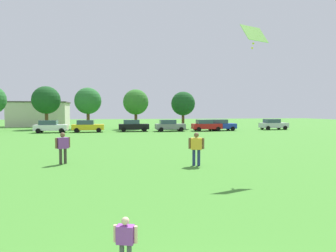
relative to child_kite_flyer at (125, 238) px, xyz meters
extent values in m
plane|color=#42842D|center=(0.30, 27.10, -0.57)|extent=(160.00, 160.00, 0.00)
cube|color=purple|center=(0.00, 0.00, 0.07)|extent=(0.35, 0.27, 0.33)
cylinder|color=beige|center=(-0.18, 0.06, 0.08)|extent=(0.07, 0.07, 0.31)
cylinder|color=beige|center=(0.18, -0.06, 0.08)|extent=(0.07, 0.07, 0.31)
sphere|color=beige|center=(0.00, 0.00, 0.32)|extent=(0.15, 0.15, 0.15)
cylinder|color=navy|center=(4.18, 9.42, -0.14)|extent=(0.16, 0.16, 0.86)
cylinder|color=navy|center=(3.93, 9.51, -0.14)|extent=(0.16, 0.16, 0.86)
cube|color=yellow|center=(4.06, 9.47, 0.60)|extent=(0.65, 0.49, 0.61)
cylinder|color=brown|center=(4.39, 9.35, 0.62)|extent=(0.13, 0.13, 0.57)
cylinder|color=brown|center=(3.72, 9.58, 0.62)|extent=(0.13, 0.13, 0.57)
sphere|color=brown|center=(4.06, 9.47, 1.06)|extent=(0.27, 0.27, 0.27)
cylinder|color=#3F3833|center=(-2.87, 11.35, -0.14)|extent=(0.16, 0.16, 0.85)
cylinder|color=#3F3833|center=(-3.09, 11.22, -0.14)|extent=(0.16, 0.16, 0.85)
cube|color=purple|center=(-2.98, 11.29, 0.58)|extent=(0.65, 0.56, 0.60)
cylinder|color=brown|center=(-2.68, 11.47, 0.60)|extent=(0.12, 0.12, 0.56)
cylinder|color=brown|center=(-3.28, 11.11, 0.60)|extent=(0.12, 0.12, 0.56)
sphere|color=brown|center=(-2.98, 11.29, 1.03)|extent=(0.26, 0.26, 0.26)
cube|color=#8CD859|center=(6.49, 7.96, 6.06)|extent=(1.47, 1.03, 0.85)
sphere|color=yellow|center=(6.49, 7.96, 5.81)|extent=(0.10, 0.10, 0.10)
sphere|color=yellow|center=(6.44, 7.96, 5.59)|extent=(0.10, 0.10, 0.10)
sphere|color=yellow|center=(6.39, 7.96, 5.37)|extent=(0.10, 0.10, 0.10)
cube|color=white|center=(-8.69, 36.23, 0.13)|extent=(4.30, 1.80, 0.76)
cube|color=#334756|center=(-9.03, 36.23, 0.81)|extent=(2.24, 1.58, 0.60)
cylinder|color=black|center=(-7.23, 37.13, -0.25)|extent=(0.64, 0.22, 0.64)
cylinder|color=black|center=(-7.23, 35.33, -0.25)|extent=(0.64, 0.22, 0.64)
cylinder|color=black|center=(-10.15, 37.13, -0.25)|extent=(0.64, 0.22, 0.64)
cylinder|color=black|center=(-10.15, 35.33, -0.25)|extent=(0.64, 0.22, 0.64)
cube|color=yellow|center=(-3.84, 36.38, 0.13)|extent=(4.30, 1.80, 0.76)
cube|color=#334756|center=(-4.18, 36.38, 0.81)|extent=(2.24, 1.58, 0.60)
cylinder|color=black|center=(-2.37, 37.28, -0.25)|extent=(0.64, 0.22, 0.64)
cylinder|color=black|center=(-2.37, 35.48, -0.25)|extent=(0.64, 0.22, 0.64)
cylinder|color=black|center=(-5.30, 37.28, -0.25)|extent=(0.64, 0.22, 0.64)
cylinder|color=black|center=(-5.30, 35.48, -0.25)|extent=(0.64, 0.22, 0.64)
cube|color=black|center=(2.51, 36.69, 0.13)|extent=(4.30, 1.80, 0.76)
cube|color=#334756|center=(2.16, 36.69, 0.81)|extent=(2.24, 1.58, 0.60)
cylinder|color=black|center=(3.97, 37.59, -0.25)|extent=(0.64, 0.22, 0.64)
cylinder|color=black|center=(3.97, 35.79, -0.25)|extent=(0.64, 0.22, 0.64)
cylinder|color=black|center=(1.05, 37.59, -0.25)|extent=(0.64, 0.22, 0.64)
cylinder|color=black|center=(1.05, 35.79, -0.25)|extent=(0.64, 0.22, 0.64)
cube|color=slate|center=(7.75, 36.06, 0.13)|extent=(4.30, 1.80, 0.76)
cube|color=#334756|center=(7.40, 36.06, 0.81)|extent=(2.24, 1.58, 0.60)
cylinder|color=black|center=(9.21, 36.96, -0.25)|extent=(0.64, 0.22, 0.64)
cylinder|color=black|center=(9.21, 35.16, -0.25)|extent=(0.64, 0.22, 0.64)
cylinder|color=black|center=(6.29, 36.96, -0.25)|extent=(0.64, 0.22, 0.64)
cylinder|color=black|center=(6.29, 35.16, -0.25)|extent=(0.64, 0.22, 0.64)
cube|color=red|center=(13.20, 35.75, 0.13)|extent=(4.30, 1.80, 0.76)
cube|color=#334756|center=(12.85, 35.75, 0.81)|extent=(2.24, 1.58, 0.60)
cylinder|color=black|center=(14.66, 36.65, -0.25)|extent=(0.64, 0.22, 0.64)
cylinder|color=black|center=(14.66, 34.85, -0.25)|extent=(0.64, 0.22, 0.64)
cylinder|color=black|center=(11.74, 36.65, -0.25)|extent=(0.64, 0.22, 0.64)
cylinder|color=black|center=(11.74, 34.85, -0.25)|extent=(0.64, 0.22, 0.64)
cube|color=#1E38AD|center=(15.65, 36.19, 0.13)|extent=(4.30, 1.80, 0.76)
cube|color=#334756|center=(15.30, 36.19, 0.81)|extent=(2.24, 1.58, 0.60)
cylinder|color=black|center=(17.11, 37.09, -0.25)|extent=(0.64, 0.22, 0.64)
cylinder|color=black|center=(17.11, 35.29, -0.25)|extent=(0.64, 0.22, 0.64)
cylinder|color=black|center=(14.18, 37.09, -0.25)|extent=(0.64, 0.22, 0.64)
cylinder|color=black|center=(14.18, 35.29, -0.25)|extent=(0.64, 0.22, 0.64)
cube|color=silver|center=(24.71, 36.95, 0.13)|extent=(4.30, 1.80, 0.76)
cube|color=#334756|center=(24.37, 36.95, 0.81)|extent=(2.24, 1.58, 0.60)
cylinder|color=black|center=(26.18, 37.85, -0.25)|extent=(0.64, 0.22, 0.64)
cylinder|color=black|center=(26.18, 36.05, -0.25)|extent=(0.64, 0.22, 0.64)
cylinder|color=black|center=(23.25, 37.85, -0.25)|extent=(0.64, 0.22, 0.64)
cylinder|color=black|center=(23.25, 36.05, -0.25)|extent=(0.64, 0.22, 0.64)
cylinder|color=brown|center=(-11.09, 44.54, 0.85)|extent=(0.52, 0.52, 2.84)
sphere|color=#194C1E|center=(-11.09, 44.54, 4.17)|extent=(4.48, 4.48, 4.48)
cylinder|color=brown|center=(-4.56, 44.63, 0.83)|extent=(0.51, 0.51, 2.79)
sphere|color=#286B2D|center=(-4.56, 44.63, 4.09)|extent=(4.40, 4.40, 4.40)
cylinder|color=brown|center=(3.27, 42.94, 0.77)|extent=(0.49, 0.49, 2.66)
sphere|color=#337528|center=(3.27, 42.94, 3.89)|extent=(4.21, 4.21, 4.21)
cylinder|color=brown|center=(11.05, 41.83, 0.69)|extent=(0.46, 0.46, 2.52)
sphere|color=#194C1E|center=(11.05, 41.83, 3.65)|extent=(3.98, 3.98, 3.98)
cube|color=beige|center=(-14.56, 54.47, 1.70)|extent=(10.41, 6.18, 4.54)
cube|color=#4C4742|center=(-14.56, 54.47, 4.09)|extent=(10.82, 6.43, 0.24)
camera|label=1|loc=(-0.17, -5.19, 2.30)|focal=30.91mm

